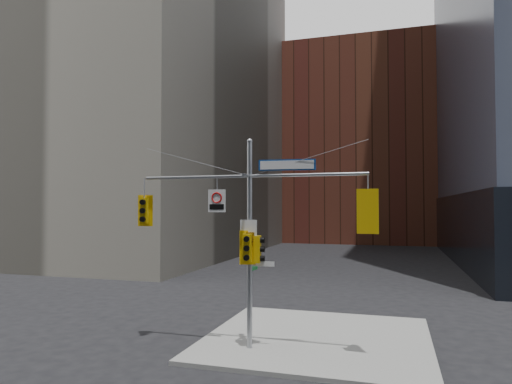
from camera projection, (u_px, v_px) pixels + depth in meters
The scene contains 13 objects.
ground at pixel (229, 373), 13.57m from camera, with size 160.00×160.00×0.00m, color black.
sidewalk_corner at pixel (318, 339), 16.82m from camera, with size 8.00×8.00×0.15m, color gray.
brick_midrise at pixel (361, 148), 69.50m from camera, with size 26.00×20.00×28.00m, color brown.
signal_assembly at pixel (250, 222), 15.62m from camera, with size 8.00×0.80×7.30m.
traffic_light_west_arm at pixel (144, 211), 16.84m from camera, with size 0.55×0.50×1.16m.
traffic_light_east_arm at pixel (368, 211), 14.49m from camera, with size 0.68×0.54×1.42m.
traffic_light_pole_side at pixel (259, 249), 15.51m from camera, with size 0.37×0.32×0.93m.
traffic_light_pole_front at pixel (247, 248), 15.34m from camera, with size 0.55×0.50×1.16m.
street_sign_blade at pixel (287, 165), 15.31m from camera, with size 1.93×0.22×0.38m.
regulatory_sign_arm at pixel (217, 200), 15.98m from camera, with size 0.64×0.07×0.80m.
regulatory_sign_pole at pixel (249, 232), 15.50m from camera, with size 0.58×0.08×0.76m.
street_blade_ew at pixel (262, 264), 15.45m from camera, with size 0.84×0.07×0.17m.
street_blade_ns at pixel (253, 268), 16.01m from camera, with size 0.09×0.71×0.14m.
Camera 1 is at (4.76, -12.92, 4.93)m, focal length 32.00 mm.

